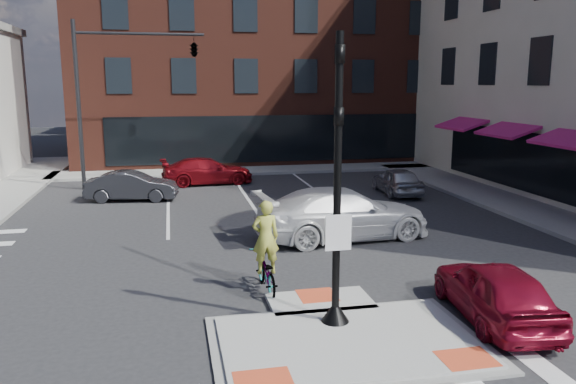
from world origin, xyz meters
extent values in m
plane|color=#28282B|center=(0.00, 0.00, 0.00)|extent=(120.00, 120.00, 0.00)
cube|color=gray|center=(0.00, -0.50, 0.03)|extent=(5.40, 3.60, 0.06)
cube|color=#A8A8A3|center=(0.00, -0.50, 0.06)|extent=(5.00, 3.20, 0.12)
cube|color=#A8A8A3|center=(0.00, 1.60, 0.06)|extent=(2.40, 1.40, 0.12)
cube|color=#E34C28|center=(-1.90, -1.70, 0.12)|extent=(1.00, 0.80, 0.01)
cube|color=#E34C28|center=(1.90, -1.70, 0.12)|extent=(1.00, 0.80, 0.01)
cube|color=#E34C28|center=(0.00, 1.90, 0.12)|extent=(0.90, 0.90, 0.01)
cube|color=gray|center=(-11.00, 20.00, 0.07)|extent=(3.00, 20.00, 0.15)
cube|color=gray|center=(10.80, 10.00, 0.07)|extent=(3.00, 24.00, 0.15)
cube|color=gray|center=(3.00, 22.00, 0.07)|extent=(26.00, 3.00, 0.15)
cube|color=#56251B|center=(3.00, 32.00, 7.50)|extent=(24.00, 18.00, 15.00)
cube|color=black|center=(3.00, 23.00, 1.80)|extent=(20.00, 0.12, 2.80)
cube|color=black|center=(12.00, 10.00, 1.70)|extent=(0.12, 16.00, 2.60)
cube|color=#C71A74|center=(11.30, 10.00, 3.05)|extent=(1.46, 3.00, 0.58)
cube|color=#C71A74|center=(11.30, 16.00, 3.05)|extent=(1.46, 3.00, 0.58)
cube|color=slate|center=(-4.00, 52.00, 5.00)|extent=(10.00, 12.00, 10.00)
cube|color=brown|center=(9.00, 54.00, 6.00)|extent=(12.00, 12.00, 12.00)
cone|color=black|center=(0.00, 0.40, 0.34)|extent=(0.60, 0.60, 0.45)
cylinder|color=black|center=(0.00, 0.40, 3.20)|extent=(0.16, 0.16, 5.80)
cube|color=white|center=(0.00, 0.28, 2.10)|extent=(0.55, 0.04, 0.75)
imported|color=black|center=(0.00, 0.40, 5.30)|extent=(0.18, 0.22, 1.10)
imported|color=black|center=(0.00, 0.40, 4.10)|extent=(0.18, 0.22, 1.10)
cylinder|color=black|center=(-7.50, 18.00, 4.00)|extent=(0.20, 0.20, 8.00)
cylinder|color=black|center=(-4.50, 18.00, 7.40)|extent=(6.00, 0.14, 0.14)
imported|color=black|center=(-2.00, 18.00, 6.80)|extent=(0.48, 2.24, 0.90)
imported|color=maroon|center=(3.50, 0.03, 0.67)|extent=(2.01, 4.07, 1.34)
imported|color=silver|center=(2.23, 7.00, 0.85)|extent=(6.07, 3.01, 1.70)
imported|color=#29292E|center=(-5.04, 14.82, 0.65)|extent=(4.08, 1.88, 1.29)
imported|color=#B4B5BC|center=(6.98, 13.75, 0.64)|extent=(1.68, 3.81, 1.28)
imported|color=maroon|center=(-1.51, 18.28, 0.67)|extent=(4.78, 2.28, 1.34)
imported|color=#3F3F44|center=(-1.09, 2.80, 0.48)|extent=(0.73, 1.87, 0.97)
imported|color=#B2B841|center=(-1.09, 2.80, 1.38)|extent=(0.70, 0.47, 1.85)
camera|label=1|loc=(-3.28, -10.37, 5.11)|focal=35.00mm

